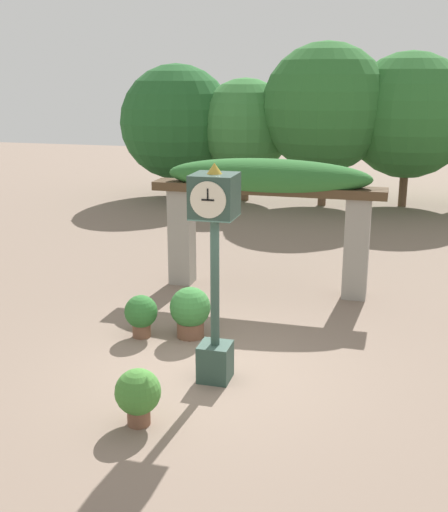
# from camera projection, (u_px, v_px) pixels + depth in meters

# --- Properties ---
(ground_plane) EXTENTS (60.00, 60.00, 0.00)m
(ground_plane) POSITION_uv_depth(u_px,v_px,m) (212.00, 371.00, 9.86)
(ground_plane) COLOR #7F6B5B
(pedestal_clock) EXTENTS (0.61, 0.66, 3.24)m
(pedestal_clock) POSITION_uv_depth(u_px,v_px,m) (215.00, 256.00, 9.09)
(pedestal_clock) COLOR #2D473D
(pedestal_clock) RESTS_ON ground
(pergola) EXTENTS (4.80, 1.08, 2.77)m
(pergola) POSITION_uv_depth(u_px,v_px,m) (267.00, 191.00, 13.08)
(pergola) COLOR gray
(pergola) RESTS_ON ground
(potted_plant_near_left) EXTENTS (0.57, 0.57, 0.75)m
(potted_plant_near_left) POSITION_uv_depth(u_px,v_px,m) (141.00, 314.00, 11.06)
(potted_plant_near_left) COLOR brown
(potted_plant_near_left) RESTS_ON ground
(potted_plant_near_right) EXTENTS (0.71, 0.71, 0.89)m
(potted_plant_near_right) POSITION_uv_depth(u_px,v_px,m) (190.00, 310.00, 11.05)
(potted_plant_near_right) COLOR brown
(potted_plant_near_right) RESTS_ON ground
(potted_plant_far_left) EXTENTS (0.60, 0.60, 0.77)m
(potted_plant_far_left) POSITION_uv_depth(u_px,v_px,m) (138.00, 394.00, 8.25)
(potted_plant_far_left) COLOR brown
(potted_plant_far_left) RESTS_ON ground
(tree_line) EXTENTS (14.55, 4.84, 5.51)m
(tree_line) POSITION_uv_depth(u_px,v_px,m) (316.00, 118.00, 22.09)
(tree_line) COLOR brown
(tree_line) RESTS_ON ground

